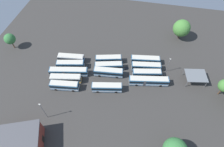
{
  "coord_description": "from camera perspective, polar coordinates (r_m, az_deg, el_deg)",
  "views": [
    {
      "loc": [
        10.36,
        -42.11,
        57.91
      ],
      "look_at": [
        1.72,
        0.08,
        1.46
      ],
      "focal_mm": 29.89,
      "sensor_mm": 36.0,
      "label": 1
    }
  ],
  "objects": [
    {
      "name": "bus_row0_slot4",
      "position": [
        77.4,
        -12.39,
        4.62
      ],
      "size": [
        10.54,
        3.59,
        3.35
      ],
      "color": "silver",
      "rests_on": "ground_plane"
    },
    {
      "name": "bus_row0_slot3",
      "position": [
        75.18,
        -12.58,
        2.69
      ],
      "size": [
        10.88,
        4.55,
        3.35
      ],
      "color": "teal",
      "rests_on": "ground_plane"
    },
    {
      "name": "lamp_post_mid_lot",
      "position": [
        62.74,
        -20.26,
        -10.56
      ],
      "size": [
        0.56,
        0.28,
        9.02
      ],
      "color": "slate",
      "rests_on": "ground_plane"
    },
    {
      "name": "ground_plane",
      "position": [
        72.35,
        -1.35,
        -0.53
      ],
      "size": [
        107.67,
        107.67,
        0.0
      ],
      "primitive_type": "plane",
      "color": "#383533"
    },
    {
      "name": "bus_row1_slot2",
      "position": [
        71.0,
        -1.1,
        0.41
      ],
      "size": [
        11.21,
        3.55,
        3.35
      ],
      "color": "teal",
      "rests_on": "ground_plane"
    },
    {
      "name": "maintenance_shelter",
      "position": [
        74.76,
        24.33,
        -0.6
      ],
      "size": [
        8.43,
        7.2,
        3.47
      ],
      "color": "slate",
      "rests_on": "ground_plane"
    },
    {
      "name": "bus_row2_slot4",
      "position": [
        76.11,
        10.15,
        4.07
      ],
      "size": [
        11.51,
        4.03,
        3.35
      ],
      "color": "teal",
      "rests_on": "ground_plane"
    },
    {
      "name": "bus_row0_slot2",
      "position": [
        73.06,
        -13.15,
        0.56
      ],
      "size": [
        14.6,
        5.12,
        3.35
      ],
      "color": "teal",
      "rests_on": "ground_plane"
    },
    {
      "name": "bus_row1_slot3",
      "position": [
        72.9,
        -1.03,
        2.29
      ],
      "size": [
        10.91,
        4.9,
        3.35
      ],
      "color": "teal",
      "rests_on": "ground_plane"
    },
    {
      "name": "puddle_between_rows",
      "position": [
        74.68,
        4.51,
        1.6
      ],
      "size": [
        1.8,
        1.8,
        0.01
      ],
      "primitive_type": "cylinder",
      "color": "black",
      "rests_on": "ground_plane"
    },
    {
      "name": "puddle_near_shelter",
      "position": [
        80.19,
        -11.68,
        5.06
      ],
      "size": [
        1.91,
        1.91,
        0.01
      ],
      "primitive_type": "cylinder",
      "color": "black",
      "rests_on": "ground_plane"
    },
    {
      "name": "lamp_post_near_entrance",
      "position": [
        73.46,
        16.85,
        2.59
      ],
      "size": [
        0.56,
        0.28,
        7.35
      ],
      "color": "slate",
      "rests_on": "ground_plane"
    },
    {
      "name": "tree_northeast",
      "position": [
        89.68,
        -28.8,
        9.25
      ],
      "size": [
        4.51,
        4.51,
        7.26
      ],
      "color": "brown",
      "rests_on": "ground_plane"
    },
    {
      "name": "depot_building",
      "position": [
        63.11,
        -25.93,
        -17.69
      ],
      "size": [
        13.75,
        11.66,
        6.53
      ],
      "color": "maroon",
      "rests_on": "ground_plane"
    },
    {
      "name": "bus_row2_slot3",
      "position": [
        73.9,
        10.38,
        2.08
      ],
      "size": [
        11.45,
        4.13,
        3.35
      ],
      "color": "teal",
      "rests_on": "ground_plane"
    },
    {
      "name": "bus_row0_slot1",
      "position": [
        71.29,
        -13.91,
        -1.5
      ],
      "size": [
        11.54,
        4.45,
        3.35
      ],
      "color": "silver",
      "rests_on": "ground_plane"
    },
    {
      "name": "bus_row2_slot2",
      "position": [
        71.84,
        10.6,
        0.01
      ],
      "size": [
        10.94,
        4.45,
        3.35
      ],
      "color": "teal",
      "rests_on": "ground_plane"
    },
    {
      "name": "tree_northwest",
      "position": [
        88.35,
        20.53,
        12.87
      ],
      "size": [
        7.35,
        7.35,
        9.4
      ],
      "color": "brown",
      "rests_on": "ground_plane"
    },
    {
      "name": "bus_row2_slot1",
      "position": [
        69.88,
        11.13,
        -2.24
      ],
      "size": [
        14.61,
        4.86,
        3.35
      ],
      "color": "teal",
      "rests_on": "ground_plane"
    },
    {
      "name": "bus_row1_slot4",
      "position": [
        75.18,
        -1.07,
        4.35
      ],
      "size": [
        10.54,
        4.79,
        3.35
      ],
      "color": "teal",
      "rests_on": "ground_plane"
    },
    {
      "name": "bus_row0_slot0",
      "position": [
        69.56,
        -14.32,
        -3.6
      ],
      "size": [
        10.52,
        3.75,
        3.35
      ],
      "color": "teal",
      "rests_on": "ground_plane"
    },
    {
      "name": "bus_row1_slot0",
      "position": [
        67.01,
        -1.55,
        -4.27
      ],
      "size": [
        11.03,
        4.39,
        3.35
      ],
      "color": "teal",
      "rests_on": "ground_plane"
    }
  ]
}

